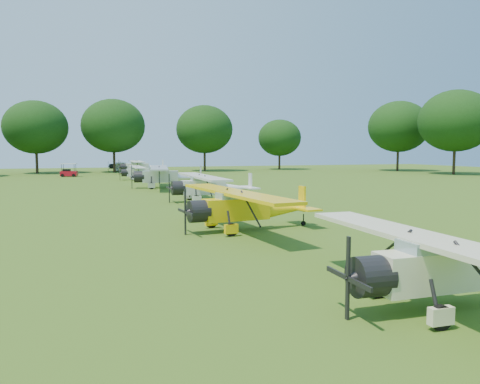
{
  "coord_description": "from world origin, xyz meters",
  "views": [
    {
      "loc": [
        -7.75,
        -29.02,
        3.97
      ],
      "look_at": [
        1.41,
        -2.14,
        1.4
      ],
      "focal_mm": 35.0,
      "sensor_mm": 36.0,
      "label": 1
    }
  ],
  "objects_px": {
    "aircraft_3": "(210,185)",
    "aircraft_5": "(142,171)",
    "aircraft_4": "(166,175)",
    "golf_cart": "(69,172)",
    "aircraft_7": "(123,165)",
    "aircraft_1": "(449,262)",
    "aircraft_2": "(246,205)",
    "aircraft_6": "(141,166)"
  },
  "relations": [
    {
      "from": "aircraft_3",
      "to": "aircraft_5",
      "type": "bearing_deg",
      "value": 93.66
    },
    {
      "from": "aircraft_3",
      "to": "aircraft_5",
      "type": "xyz_separation_m",
      "value": [
        -1.79,
        28.09,
        -0.15
      ]
    },
    {
      "from": "aircraft_4",
      "to": "golf_cart",
      "type": "xyz_separation_m",
      "value": [
        -10.11,
        24.9,
        -0.74
      ]
    },
    {
      "from": "aircraft_3",
      "to": "golf_cart",
      "type": "distance_m",
      "value": 40.17
    },
    {
      "from": "golf_cart",
      "to": "aircraft_7",
      "type": "bearing_deg",
      "value": 71.68
    },
    {
      "from": "aircraft_1",
      "to": "aircraft_3",
      "type": "relative_size",
      "value": 0.91
    },
    {
      "from": "aircraft_2",
      "to": "aircraft_3",
      "type": "height_order",
      "value": "aircraft_3"
    },
    {
      "from": "aircraft_3",
      "to": "golf_cart",
      "type": "bearing_deg",
      "value": 106.14
    },
    {
      "from": "aircraft_2",
      "to": "aircraft_7",
      "type": "relative_size",
      "value": 1.17
    },
    {
      "from": "golf_cart",
      "to": "aircraft_1",
      "type": "bearing_deg",
      "value": -69.59
    },
    {
      "from": "aircraft_2",
      "to": "aircraft_4",
      "type": "bearing_deg",
      "value": 82.79
    },
    {
      "from": "aircraft_5",
      "to": "aircraft_6",
      "type": "distance_m",
      "value": 14.27
    },
    {
      "from": "aircraft_7",
      "to": "aircraft_2",
      "type": "bearing_deg",
      "value": -90.55
    },
    {
      "from": "aircraft_6",
      "to": "aircraft_2",
      "type": "bearing_deg",
      "value": -90.19
    },
    {
      "from": "golf_cart",
      "to": "aircraft_4",
      "type": "bearing_deg",
      "value": -56.73
    },
    {
      "from": "aircraft_3",
      "to": "aircraft_4",
      "type": "height_order",
      "value": "aircraft_4"
    },
    {
      "from": "aircraft_1",
      "to": "aircraft_6",
      "type": "distance_m",
      "value": 67.86
    },
    {
      "from": "aircraft_5",
      "to": "golf_cart",
      "type": "xyz_separation_m",
      "value": [
        -9.36,
        10.5,
        -0.47
      ]
    },
    {
      "from": "aircraft_6",
      "to": "aircraft_4",
      "type": "bearing_deg",
      "value": -90.28
    },
    {
      "from": "aircraft_2",
      "to": "aircraft_7",
      "type": "bearing_deg",
      "value": 84.45
    },
    {
      "from": "aircraft_3",
      "to": "aircraft_5",
      "type": "distance_m",
      "value": 28.14
    },
    {
      "from": "aircraft_1",
      "to": "aircraft_4",
      "type": "distance_m",
      "value": 39.28
    },
    {
      "from": "aircraft_1",
      "to": "aircraft_4",
      "type": "xyz_separation_m",
      "value": [
        -0.33,
        39.28,
        0.24
      ]
    },
    {
      "from": "aircraft_3",
      "to": "aircraft_6",
      "type": "height_order",
      "value": "aircraft_6"
    },
    {
      "from": "aircraft_1",
      "to": "aircraft_2",
      "type": "bearing_deg",
      "value": 96.13
    },
    {
      "from": "aircraft_5",
      "to": "aircraft_2",
      "type": "bearing_deg",
      "value": -89.44
    },
    {
      "from": "aircraft_7",
      "to": "aircraft_4",
      "type": "bearing_deg",
      "value": -89.47
    },
    {
      "from": "aircraft_1",
      "to": "golf_cart",
      "type": "xyz_separation_m",
      "value": [
        -10.44,
        64.18,
        -0.5
      ]
    },
    {
      "from": "aircraft_4",
      "to": "aircraft_2",
      "type": "bearing_deg",
      "value": -82.73
    },
    {
      "from": "aircraft_2",
      "to": "aircraft_6",
      "type": "distance_m",
      "value": 55.48
    },
    {
      "from": "aircraft_7",
      "to": "golf_cart",
      "type": "bearing_deg",
      "value": -120.21
    },
    {
      "from": "aircraft_2",
      "to": "aircraft_6",
      "type": "bearing_deg",
      "value": 82.69
    },
    {
      "from": "aircraft_3",
      "to": "aircraft_4",
      "type": "relative_size",
      "value": 0.91
    },
    {
      "from": "aircraft_1",
      "to": "aircraft_3",
      "type": "distance_m",
      "value": 25.6
    },
    {
      "from": "aircraft_4",
      "to": "aircraft_5",
      "type": "height_order",
      "value": "aircraft_4"
    },
    {
      "from": "aircraft_2",
      "to": "aircraft_4",
      "type": "height_order",
      "value": "aircraft_4"
    },
    {
      "from": "aircraft_3",
      "to": "aircraft_5",
      "type": "height_order",
      "value": "aircraft_3"
    },
    {
      "from": "aircraft_4",
      "to": "golf_cart",
      "type": "relative_size",
      "value": 4.85
    },
    {
      "from": "aircraft_4",
      "to": "aircraft_5",
      "type": "distance_m",
      "value": 14.42
    },
    {
      "from": "aircraft_1",
      "to": "aircraft_3",
      "type": "bearing_deg",
      "value": 89.77
    },
    {
      "from": "aircraft_5",
      "to": "aircraft_6",
      "type": "height_order",
      "value": "aircraft_6"
    },
    {
      "from": "aircraft_2",
      "to": "aircraft_3",
      "type": "distance_m",
      "value": 13.31
    }
  ]
}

